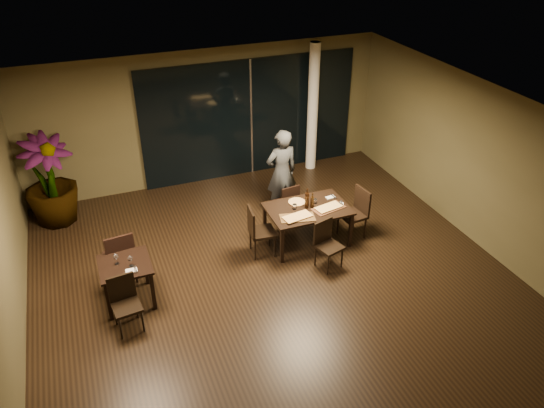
{
  "coord_description": "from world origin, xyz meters",
  "views": [
    {
      "loc": [
        -2.65,
        -6.76,
        5.83
      ],
      "look_at": [
        0.25,
        0.7,
        1.05
      ],
      "focal_mm": 35.0,
      "sensor_mm": 36.0,
      "label": 1
    }
  ],
  "objects_px": {
    "chair_main_far": "(288,201)",
    "diner": "(282,172)",
    "potted_plant": "(50,181)",
    "chair_main_left": "(258,229)",
    "bottle_a": "(307,200)",
    "bottle_c": "(307,197)",
    "side_table": "(126,270)",
    "chair_main_near": "(326,241)",
    "chair_side_far": "(120,255)",
    "chair_main_right": "(356,210)",
    "bottle_b": "(312,200)",
    "main_table": "(308,211)",
    "chair_side_near": "(125,300)"
  },
  "relations": [
    {
      "from": "potted_plant",
      "to": "chair_main_far",
      "type": "bearing_deg",
      "value": -21.79
    },
    {
      "from": "chair_main_near",
      "to": "chair_side_far",
      "type": "relative_size",
      "value": 0.86
    },
    {
      "from": "side_table",
      "to": "main_table",
      "type": "bearing_deg",
      "value": 8.37
    },
    {
      "from": "main_table",
      "to": "bottle_c",
      "type": "height_order",
      "value": "bottle_c"
    },
    {
      "from": "side_table",
      "to": "diner",
      "type": "relative_size",
      "value": 0.44
    },
    {
      "from": "side_table",
      "to": "potted_plant",
      "type": "height_order",
      "value": "potted_plant"
    },
    {
      "from": "chair_main_left",
      "to": "bottle_b",
      "type": "distance_m",
      "value": 1.14
    },
    {
      "from": "diner",
      "to": "bottle_b",
      "type": "height_order",
      "value": "diner"
    },
    {
      "from": "chair_main_right",
      "to": "bottle_a",
      "type": "height_order",
      "value": "bottle_a"
    },
    {
      "from": "chair_side_far",
      "to": "bottle_b",
      "type": "bearing_deg",
      "value": 172.81
    },
    {
      "from": "main_table",
      "to": "bottle_b",
      "type": "bearing_deg",
      "value": -7.16
    },
    {
      "from": "chair_main_left",
      "to": "chair_side_far",
      "type": "height_order",
      "value": "chair_side_far"
    },
    {
      "from": "chair_main_far",
      "to": "chair_main_right",
      "type": "height_order",
      "value": "chair_main_right"
    },
    {
      "from": "chair_main_left",
      "to": "chair_side_near",
      "type": "relative_size",
      "value": 1.09
    },
    {
      "from": "potted_plant",
      "to": "side_table",
      "type": "bearing_deg",
      "value": -71.63
    },
    {
      "from": "chair_side_far",
      "to": "bottle_b",
      "type": "xyz_separation_m",
      "value": [
        3.51,
        -0.03,
        0.33
      ]
    },
    {
      "from": "chair_main_left",
      "to": "bottle_c",
      "type": "distance_m",
      "value": 1.1
    },
    {
      "from": "diner",
      "to": "chair_main_left",
      "type": "bearing_deg",
      "value": 48.41
    },
    {
      "from": "bottle_b",
      "to": "chair_main_near",
      "type": "bearing_deg",
      "value": -94.7
    },
    {
      "from": "chair_main_far",
      "to": "chair_main_left",
      "type": "distance_m",
      "value": 1.24
    },
    {
      "from": "chair_main_near",
      "to": "chair_main_right",
      "type": "height_order",
      "value": "chair_main_right"
    },
    {
      "from": "diner",
      "to": "bottle_b",
      "type": "xyz_separation_m",
      "value": [
        0.12,
        -1.21,
        -0.01
      ]
    },
    {
      "from": "chair_main_right",
      "to": "bottle_b",
      "type": "distance_m",
      "value": 0.96
    },
    {
      "from": "chair_main_near",
      "to": "diner",
      "type": "height_order",
      "value": "diner"
    },
    {
      "from": "bottle_a",
      "to": "bottle_c",
      "type": "bearing_deg",
      "value": 61.7
    },
    {
      "from": "chair_main_far",
      "to": "chair_side_far",
      "type": "height_order",
      "value": "chair_side_far"
    },
    {
      "from": "chair_main_left",
      "to": "bottle_a",
      "type": "bearing_deg",
      "value": -81.8
    },
    {
      "from": "bottle_a",
      "to": "bottle_c",
      "type": "xyz_separation_m",
      "value": [
        0.04,
        0.08,
        0.02
      ]
    },
    {
      "from": "chair_main_left",
      "to": "bottle_b",
      "type": "relative_size",
      "value": 3.22
    },
    {
      "from": "potted_plant",
      "to": "main_table",
      "type": "bearing_deg",
      "value": -29.71
    },
    {
      "from": "side_table",
      "to": "bottle_c",
      "type": "height_order",
      "value": "bottle_c"
    },
    {
      "from": "diner",
      "to": "bottle_a",
      "type": "height_order",
      "value": "diner"
    },
    {
      "from": "chair_main_left",
      "to": "bottle_b",
      "type": "bearing_deg",
      "value": -83.22
    },
    {
      "from": "chair_main_near",
      "to": "chair_main_left",
      "type": "xyz_separation_m",
      "value": [
        -1.02,
        0.74,
        0.05
      ]
    },
    {
      "from": "chair_main_near",
      "to": "bottle_a",
      "type": "relative_size",
      "value": 2.81
    },
    {
      "from": "chair_main_far",
      "to": "bottle_b",
      "type": "bearing_deg",
      "value": 93.97
    },
    {
      "from": "side_table",
      "to": "chair_side_far",
      "type": "relative_size",
      "value": 0.79
    },
    {
      "from": "chair_main_near",
      "to": "bottle_b",
      "type": "xyz_separation_m",
      "value": [
        0.06,
        0.76,
        0.41
      ]
    },
    {
      "from": "bottle_b",
      "to": "chair_main_right",
      "type": "bearing_deg",
      "value": -7.17
    },
    {
      "from": "main_table",
      "to": "chair_main_near",
      "type": "xyz_separation_m",
      "value": [
        0.02,
        -0.77,
        -0.18
      ]
    },
    {
      "from": "chair_main_right",
      "to": "diner",
      "type": "distance_m",
      "value": 1.7
    },
    {
      "from": "potted_plant",
      "to": "bottle_b",
      "type": "xyz_separation_m",
      "value": [
        4.48,
        -2.52,
        -0.02
      ]
    },
    {
      "from": "chair_main_far",
      "to": "chair_side_near",
      "type": "relative_size",
      "value": 0.96
    },
    {
      "from": "chair_main_far",
      "to": "diner",
      "type": "distance_m",
      "value": 0.61
    },
    {
      "from": "chair_side_far",
      "to": "bottle_a",
      "type": "bearing_deg",
      "value": 173.18
    },
    {
      "from": "potted_plant",
      "to": "chair_main_left",
      "type": "bearing_deg",
      "value": -36.76
    },
    {
      "from": "chair_main_near",
      "to": "chair_side_far",
      "type": "height_order",
      "value": "chair_side_far"
    },
    {
      "from": "side_table",
      "to": "diner",
      "type": "height_order",
      "value": "diner"
    },
    {
      "from": "bottle_a",
      "to": "potted_plant",
      "type": "bearing_deg",
      "value": 150.3
    },
    {
      "from": "chair_main_right",
      "to": "bottle_b",
      "type": "height_order",
      "value": "bottle_b"
    }
  ]
}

